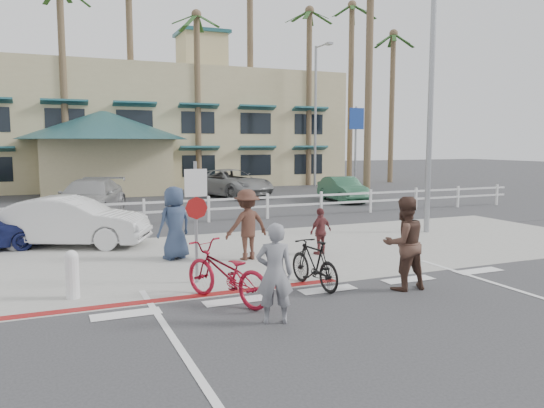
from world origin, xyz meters
name	(u,v)px	position (x,y,z in m)	size (l,w,h in m)	color
ground	(343,298)	(0.00, 0.00, 0.00)	(140.00, 140.00, 0.00)	#333335
bike_path	(408,331)	(0.00, -2.00, 0.00)	(12.00, 16.00, 0.01)	#333335
sidewalk_plaza	(257,253)	(0.00, 4.50, 0.01)	(22.00, 7.00, 0.01)	gray
cross_street	(214,231)	(0.00, 8.50, 0.00)	(40.00, 5.00, 0.01)	#333335
parking_lot	(159,202)	(0.00, 18.00, 0.00)	(50.00, 16.00, 0.01)	#333335
curb_red	(175,299)	(-3.00, 1.20, 0.01)	(7.00, 0.25, 0.02)	maroon
rail_fence	(211,209)	(0.50, 10.50, 0.50)	(29.40, 0.16, 1.00)	silver
building	(149,106)	(2.00, 31.00, 5.65)	(28.00, 16.00, 11.30)	#C3B585
sign_post	(196,216)	(-2.30, 2.20, 1.45)	(0.50, 0.10, 2.90)	gray
bollard_0	(72,275)	(-4.80, 2.00, 0.47)	(0.26, 0.26, 0.95)	silver
streetlight_0	(431,96)	(6.50, 5.50, 4.50)	(0.60, 2.00, 9.00)	gray
streetlight_1	(315,117)	(12.00, 24.00, 4.75)	(0.60, 2.00, 9.50)	gray
info_sign	(356,146)	(14.00, 22.00, 2.80)	(1.20, 0.16, 5.60)	navy
palm_3	(63,73)	(-4.00, 25.00, 7.00)	(4.00, 4.00, 14.00)	#1B3C17
palm_4	(131,70)	(0.00, 26.00, 7.50)	(4.00, 4.00, 15.00)	#1B3C17
palm_5	(197,88)	(4.00, 25.00, 6.50)	(4.00, 4.00, 13.00)	#1B3C17
palm_6	(250,62)	(8.00, 26.00, 8.50)	(4.00, 4.00, 17.00)	#1B3C17
palm_7	(309,85)	(12.00, 25.00, 7.00)	(4.00, 4.00, 14.00)	#1B3C17
palm_8	(351,82)	(16.00, 26.00, 7.50)	(4.00, 4.00, 15.00)	#1B3C17
palm_9	(392,96)	(19.00, 25.00, 6.50)	(4.00, 4.00, 13.00)	#1B3C17
palm_11	(369,68)	(11.00, 16.00, 7.00)	(4.00, 4.00, 14.00)	#1B3C17
bike_red	(225,273)	(-2.17, 0.63, 0.57)	(0.75, 2.15, 1.13)	maroon
rider_red	(275,273)	(-1.79, -0.80, 0.85)	(0.62, 0.40, 1.69)	gray
bike_black	(314,263)	(-0.16, 0.90, 0.51)	(0.48, 1.68, 1.01)	black
rider_black	(404,243)	(1.44, 0.05, 0.96)	(0.93, 0.72, 1.91)	#4A3126
pedestrian_a	(247,225)	(-0.52, 3.91, 0.91)	(1.17, 0.67, 1.81)	#482A1F
pedestrian_child	(321,231)	(1.52, 3.73, 0.63)	(0.74, 0.31, 1.26)	brown
pedestrian_b	(175,223)	(-2.20, 4.70, 0.94)	(0.92, 0.60, 1.89)	#2A3955
car_white_sedan	(71,222)	(-4.58, 7.59, 0.72)	(1.53, 4.38, 1.44)	silver
lot_car_1	(89,198)	(-3.60, 13.88, 0.76)	(2.13, 5.24, 1.52)	gray
lot_car_3	(343,189)	(8.73, 14.70, 0.63)	(1.34, 3.85, 1.27)	#2A5A3F
lot_car_5	(231,183)	(4.27, 19.37, 0.77)	(2.55, 5.52, 1.53)	gray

